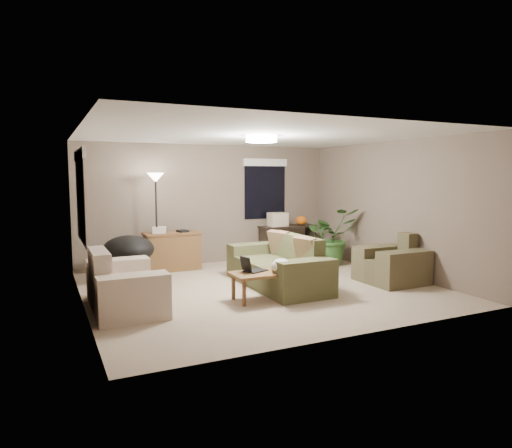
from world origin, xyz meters
name	(u,v)px	position (x,y,z in m)	size (l,w,h in m)	color
room_shell	(261,213)	(0.00, 0.00, 1.25)	(5.50, 5.50, 5.50)	tan
main_sofa	(279,269)	(0.35, 0.02, 0.29)	(0.95, 2.20, 0.85)	#434429
throw_pillows	(293,247)	(0.60, 0.02, 0.65)	(0.36, 1.39, 0.47)	#8C7251
loveseat	(123,288)	(-2.26, -0.23, 0.30)	(0.90, 1.60, 0.85)	#BEB5A2
armchair	(392,265)	(2.25, -0.59, 0.30)	(0.95, 1.00, 0.85)	#4C462D
coffee_table	(264,276)	(-0.26, -0.64, 0.36)	(1.00, 0.55, 0.42)	brown
laptop	(251,268)	(-0.43, -0.54, 0.48)	(0.41, 0.34, 0.24)	black
plastic_bag	(281,266)	(-0.06, -0.79, 0.53)	(0.30, 0.27, 0.21)	white
desk	(172,251)	(-0.94, 2.07, 0.38)	(1.10, 0.50, 0.75)	brown
desk_papers	(164,230)	(-1.10, 2.06, 0.80)	(0.71, 0.31, 0.12)	silver
console_table	(287,240)	(1.71, 2.17, 0.44)	(1.30, 0.40, 0.75)	black
pumpkin	(301,220)	(2.06, 2.17, 0.85)	(0.24, 0.24, 0.20)	orange
cardboard_box	(278,219)	(1.46, 2.17, 0.90)	(0.40, 0.30, 0.30)	beige
papasan_chair	(129,254)	(-1.87, 1.56, 0.47)	(1.17, 1.17, 0.80)	black
floor_lamp	(156,189)	(-1.25, 2.01, 1.60)	(0.32, 0.32, 1.91)	black
ceiling_fixture	(261,139)	(0.00, 0.00, 2.44)	(0.50, 0.50, 0.10)	white
houseplant	(330,243)	(2.18, 1.19, 0.47)	(1.08, 1.20, 0.93)	#2D5923
cat_scratching_post	(365,260)	(2.40, 0.34, 0.21)	(0.32, 0.32, 0.50)	tan
window_left	(80,181)	(-2.73, 0.30, 1.78)	(0.05, 1.56, 1.33)	black
window_back	(265,179)	(1.30, 2.48, 1.79)	(1.06, 0.05, 1.33)	black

